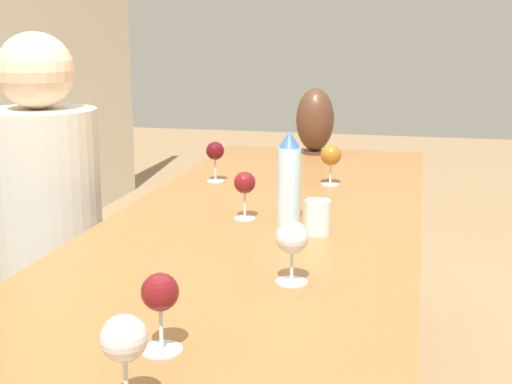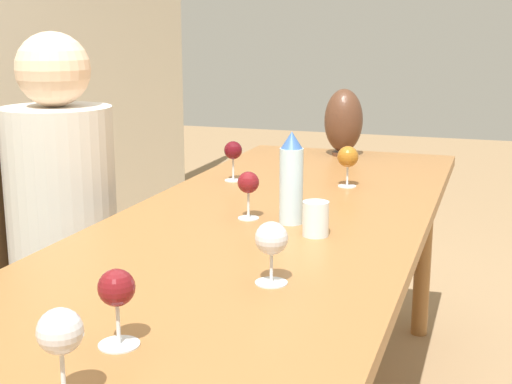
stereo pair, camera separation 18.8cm
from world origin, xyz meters
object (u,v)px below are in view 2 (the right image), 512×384
object	(u,v)px
water_tumbler	(316,219)
vase	(344,121)
wine_glass_5	(248,184)
person_far	(66,221)
water_bottle	(291,179)
wine_glass_3	(60,334)
wine_glass_4	(233,152)
wine_glass_2	(117,291)
chair_far	(45,265)
wine_glass_0	(271,240)
wine_glass_1	(348,158)

from	to	relation	value
water_tumbler	vase	xyz separation A→B (m)	(1.19, 0.18, 0.10)
wine_glass_5	person_far	xyz separation A→B (m)	(0.05, 0.64, -0.18)
water_bottle	wine_glass_3	world-z (taller)	water_bottle
water_tumbler	wine_glass_4	distance (m)	0.72
wine_glass_2	chair_far	bearing A→B (deg)	41.58
vase	wine_glass_2	world-z (taller)	vase
water_tumbler	water_bottle	bearing A→B (deg)	44.56
chair_far	vase	bearing A→B (deg)	-36.34
wine_glass_5	chair_far	size ratio (longest dim) A/B	0.13
wine_glass_0	vase	bearing A→B (deg)	6.72
wine_glass_0	water_bottle	bearing A→B (deg)	11.24
water_tumbler	vase	world-z (taller)	vase
wine_glass_0	wine_glass_2	size ratio (longest dim) A/B	0.99
wine_glass_0	person_far	world-z (taller)	person_far
water_bottle	wine_glass_3	bearing A→B (deg)	177.72
wine_glass_1	wine_glass_0	bearing A→B (deg)	-177.54
person_far	wine_glass_2	bearing A→B (deg)	-141.88
chair_far	person_far	world-z (taller)	person_far
water_bottle	wine_glass_4	xyz separation A→B (m)	(0.47, 0.35, -0.02)
vase	wine_glass_4	distance (m)	0.68
water_bottle	wine_glass_0	size ratio (longest dim) A/B	1.90
vase	person_far	world-z (taller)	person_far
person_far	wine_glass_0	bearing A→B (deg)	-121.60
wine_glass_3	vase	bearing A→B (deg)	1.35
water_bottle	water_tumbler	bearing A→B (deg)	-135.44
water_tumbler	wine_glass_5	bearing A→B (deg)	65.21
wine_glass_3	wine_glass_0	bearing A→B (deg)	-13.49
wine_glass_3	water_tumbler	bearing A→B (deg)	-8.21
vase	chair_far	world-z (taller)	vase
wine_glass_2	chair_far	xyz separation A→B (m)	(0.90, 0.79, -0.33)
water_bottle	person_far	bearing A→B (deg)	85.65
vase	wine_glass_1	bearing A→B (deg)	-166.44
vase	wine_glass_1	xyz separation A→B (m)	(-0.59, -0.14, -0.05)
water_tumbler	chair_far	size ratio (longest dim) A/B	0.09
wine_glass_1	person_far	xyz separation A→B (m)	(-0.45, 0.81, -0.18)
person_far	wine_glass_1	bearing A→B (deg)	-61.17
wine_glass_1	wine_glass_4	bearing A→B (deg)	95.27
chair_far	wine_glass_0	bearing A→B (deg)	-119.05
vase	wine_glass_4	xyz separation A→B (m)	(-0.63, 0.26, -0.04)
wine_glass_2	wine_glass_4	xyz separation A→B (m)	(1.31, 0.29, 0.01)
wine_glass_4	person_far	size ratio (longest dim) A/B	0.11
wine_glass_2	wine_glass_4	bearing A→B (deg)	12.38
wine_glass_0	person_far	bearing A→B (deg)	58.40
wine_glass_5	water_bottle	bearing A→B (deg)	-92.98
wine_glass_3	wine_glass_4	bearing A→B (deg)	11.55
wine_glass_3	chair_far	xyz separation A→B (m)	(1.08, 0.81, -0.34)
wine_glass_0	wine_glass_1	bearing A→B (deg)	2.46
wine_glass_4	chair_far	world-z (taller)	chair_far
wine_glass_0	wine_glass_2	world-z (taller)	wine_glass_2
wine_glass_1	wine_glass_2	xyz separation A→B (m)	(-1.34, 0.11, -0.00)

